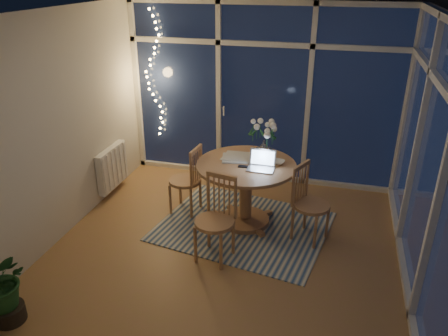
# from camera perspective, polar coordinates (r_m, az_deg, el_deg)

# --- Properties ---
(floor) EXTENTS (4.00, 4.00, 0.00)m
(floor) POSITION_cam_1_polar(r_m,az_deg,el_deg) (5.19, 0.55, -10.30)
(floor) COLOR olive
(floor) RESTS_ON ground
(ceiling) EXTENTS (4.00, 4.00, 0.00)m
(ceiling) POSITION_cam_1_polar(r_m,az_deg,el_deg) (4.27, 0.70, 19.64)
(ceiling) COLOR white
(ceiling) RESTS_ON wall_back
(wall_back) EXTENTS (4.00, 0.04, 2.60)m
(wall_back) POSITION_cam_1_polar(r_m,az_deg,el_deg) (6.43, 5.17, 9.48)
(wall_back) COLOR beige
(wall_back) RESTS_ON floor
(wall_front) EXTENTS (4.00, 0.04, 2.60)m
(wall_front) POSITION_cam_1_polar(r_m,az_deg,el_deg) (2.90, -9.57, -10.98)
(wall_front) COLOR beige
(wall_front) RESTS_ON floor
(wall_left) EXTENTS (0.04, 4.00, 2.60)m
(wall_left) POSITION_cam_1_polar(r_m,az_deg,el_deg) (5.40, -20.49, 5.01)
(wall_left) COLOR beige
(wall_left) RESTS_ON floor
(wall_right) EXTENTS (0.04, 4.00, 2.60)m
(wall_right) POSITION_cam_1_polar(r_m,az_deg,el_deg) (4.54, 25.84, 0.45)
(wall_right) COLOR beige
(wall_right) RESTS_ON floor
(window_wall_back) EXTENTS (4.00, 0.10, 2.60)m
(window_wall_back) POSITION_cam_1_polar(r_m,az_deg,el_deg) (6.39, 5.10, 9.39)
(window_wall_back) COLOR silver
(window_wall_back) RESTS_ON floor
(window_wall_right) EXTENTS (0.10, 4.00, 2.60)m
(window_wall_right) POSITION_cam_1_polar(r_m,az_deg,el_deg) (4.53, 25.35, 0.50)
(window_wall_right) COLOR silver
(window_wall_right) RESTS_ON floor
(radiator) EXTENTS (0.10, 0.70, 0.58)m
(radiator) POSITION_cam_1_polar(r_m,az_deg,el_deg) (6.39, -14.40, 0.09)
(radiator) COLOR white
(radiator) RESTS_ON wall_left
(fairy_lights) EXTENTS (0.24, 0.10, 1.85)m
(fairy_lights) POSITION_cam_1_polar(r_m,az_deg,el_deg) (6.74, -9.19, 11.95)
(fairy_lights) COLOR #FFC566
(fairy_lights) RESTS_ON window_wall_back
(garden_patio) EXTENTS (12.00, 6.00, 0.10)m
(garden_patio) POSITION_cam_1_polar(r_m,az_deg,el_deg) (9.63, 11.06, 5.83)
(garden_patio) COLOR black
(garden_patio) RESTS_ON ground
(garden_fence) EXTENTS (11.00, 0.08, 1.80)m
(garden_fence) POSITION_cam_1_polar(r_m,az_deg,el_deg) (9.90, 8.83, 12.29)
(garden_fence) COLOR #3B2615
(garden_fence) RESTS_ON ground
(neighbour_roof) EXTENTS (7.00, 3.00, 2.20)m
(neighbour_roof) POSITION_cam_1_polar(r_m,az_deg,el_deg) (12.66, 12.46, 20.64)
(neighbour_roof) COLOR #2E3137
(neighbour_roof) RESTS_ON ground
(garden_shrubs) EXTENTS (0.90, 0.90, 0.90)m
(garden_shrubs) POSITION_cam_1_polar(r_m,az_deg,el_deg) (8.15, 1.16, 6.62)
(garden_shrubs) COLOR black
(garden_shrubs) RESTS_ON ground
(rug) EXTENTS (2.25, 1.92, 0.01)m
(rug) POSITION_cam_1_polar(r_m,az_deg,el_deg) (5.56, 2.52, -7.59)
(rug) COLOR beige
(rug) RESTS_ON floor
(dining_table) EXTENTS (1.39, 1.39, 0.83)m
(dining_table) POSITION_cam_1_polar(r_m,az_deg,el_deg) (5.44, 2.84, -3.43)
(dining_table) COLOR #A67C4B
(dining_table) RESTS_ON floor
(chair_left) EXTENTS (0.48, 0.48, 0.95)m
(chair_left) POSITION_cam_1_polar(r_m,az_deg,el_deg) (5.70, -5.15, -1.45)
(chair_left) COLOR #A67C4B
(chair_left) RESTS_ON floor
(chair_right) EXTENTS (0.58, 0.58, 0.96)m
(chair_right) POSITION_cam_1_polar(r_m,az_deg,el_deg) (5.19, 11.39, -4.61)
(chair_right) COLOR #A67C4B
(chair_right) RESTS_ON floor
(chair_front) EXTENTS (0.54, 0.54, 0.99)m
(chair_front) POSITION_cam_1_polar(r_m,az_deg,el_deg) (4.75, -1.26, -6.82)
(chair_front) COLOR #A67C4B
(chair_front) RESTS_ON floor
(laptop) EXTENTS (0.31, 0.27, 0.23)m
(laptop) POSITION_cam_1_polar(r_m,az_deg,el_deg) (5.08, 4.86, 0.97)
(laptop) COLOR silver
(laptop) RESTS_ON dining_table
(flower_vase) EXTENTS (0.23, 0.23, 0.21)m
(flower_vase) POSITION_cam_1_polar(r_m,az_deg,el_deg) (5.41, 5.22, 2.39)
(flower_vase) COLOR silver
(flower_vase) RESTS_ON dining_table
(bowl) EXTENTS (0.17, 0.17, 0.04)m
(bowl) POSITION_cam_1_polar(r_m,az_deg,el_deg) (5.29, 7.02, 0.74)
(bowl) COLOR white
(bowl) RESTS_ON dining_table
(newspapers) EXTENTS (0.40, 0.31, 0.02)m
(newspapers) POSITION_cam_1_polar(r_m,az_deg,el_deg) (5.39, 1.99, 1.30)
(newspapers) COLOR silver
(newspapers) RESTS_ON dining_table
(phone) EXTENTS (0.13, 0.07, 0.01)m
(phone) POSITION_cam_1_polar(r_m,az_deg,el_deg) (5.18, 2.54, 0.20)
(phone) COLOR black
(phone) RESTS_ON dining_table
(potted_plant) EXTENTS (0.61, 0.55, 0.76)m
(potted_plant) POSITION_cam_1_polar(r_m,az_deg,el_deg) (4.49, -26.91, -13.75)
(potted_plant) COLOR #194720
(potted_plant) RESTS_ON floor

